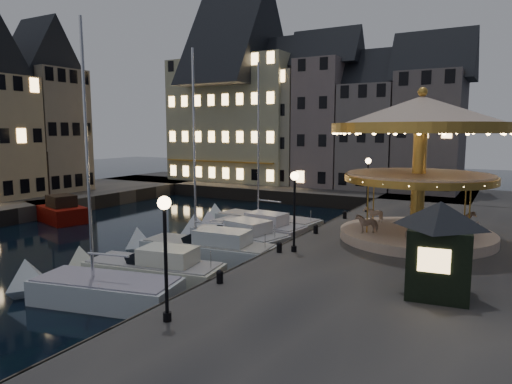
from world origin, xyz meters
The scene contains 30 objects.
ground centered at (0.00, 0.00, 0.00)m, with size 160.00×160.00×0.00m, color black.
quay_east centered at (14.00, 6.00, 0.65)m, with size 16.00×56.00×1.30m, color #474442.
quay_north centered at (-8.00, 28.00, 0.65)m, with size 44.00×12.00×1.30m, color #474442.
quaywall_e centered at (6.00, 6.00, 0.65)m, with size 0.15×44.00×1.30m, color #47423A.
quaywall_n centered at (-6.00, 22.00, 0.65)m, with size 48.00×0.15×1.30m, color #47423A.
quaywall_w centered at (-18.00, 2.00, 0.65)m, with size 0.15×44.00×1.30m, color #47423A.
streetlamp_a centered at (7.20, -9.00, 4.02)m, with size 0.44×0.44×4.17m.
streetlamp_b centered at (7.20, 1.00, 4.02)m, with size 0.44×0.44×4.17m.
streetlamp_c centered at (7.20, 14.50, 4.02)m, with size 0.44×0.44×4.17m.
bollard_a centered at (6.60, -5.00, 1.60)m, with size 0.30×0.30×0.57m.
bollard_b centered at (6.60, 0.50, 1.60)m, with size 0.30×0.30×0.57m.
bollard_c centered at (6.60, 5.50, 1.60)m, with size 0.30×0.30×0.57m.
bollard_d centered at (6.60, 11.00, 1.60)m, with size 0.30×0.30×0.57m.
townhouse_na centered at (-19.50, 30.00, 7.78)m, with size 5.50×8.00×12.80m.
townhouse_nb centered at (-14.05, 30.00, 8.28)m, with size 6.16×8.00×13.80m.
townhouse_nc centered at (-8.00, 30.00, 8.78)m, with size 6.82×8.00×14.80m.
townhouse_nd centered at (-2.25, 30.00, 9.28)m, with size 5.50×8.00×15.80m.
townhouse_ne centered at (3.20, 30.00, 7.78)m, with size 6.16×8.00×12.80m.
townhouse_nf centered at (9.25, 30.00, 8.28)m, with size 6.82×8.00×13.80m.
townhouse_wc centered at (-26.00, 10.95, 8.48)m, with size 8.80×5.50×14.20m.
hotel_corner centered at (-14.00, 30.00, 9.78)m, with size 17.60×9.00×16.80m.
motorboat_a centered at (1.13, -6.71, 0.54)m, with size 7.62×3.99×12.62m.
motorboat_b centered at (1.38, -3.71, 0.64)m, with size 8.01×3.49×2.15m.
motorboat_c centered at (1.37, 0.92, 0.68)m, with size 9.08×3.17×12.01m.
motorboat_d centered at (1.35, 4.49, 0.64)m, with size 7.84×4.10×2.15m.
motorboat_e centered at (1.12, 7.22, 0.64)m, with size 8.00×3.02×2.15m.
motorboat_f centered at (0.33, 9.95, 0.53)m, with size 9.39×3.29×12.42m.
red_fishing_boat centered at (-16.83, 4.89, 0.70)m, with size 7.98×4.62×5.96m.
carousel centered at (12.25, 6.83, 6.99)m, with size 9.87×9.87×8.63m.
ticket_kiosk centered at (14.59, -2.11, 3.75)m, with size 3.52×3.52×4.13m.
Camera 1 is at (16.79, -20.07, 7.53)m, focal length 32.00 mm.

